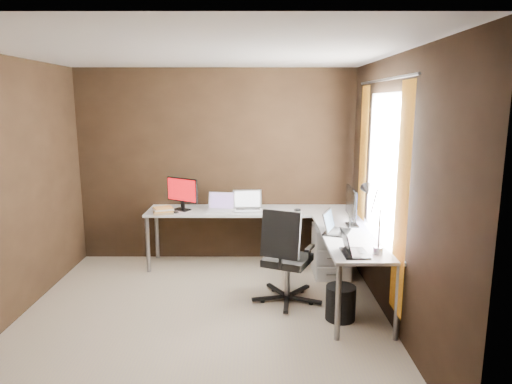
# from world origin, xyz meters

# --- Properties ---
(room) EXTENTS (3.60, 3.60, 2.50)m
(room) POSITION_xyz_m (0.34, 0.07, 1.28)
(room) COLOR tan
(room) RESTS_ON ground
(desk) EXTENTS (2.65, 2.25, 0.73)m
(desk) POSITION_xyz_m (0.84, 1.04, 0.68)
(desk) COLOR white
(desk) RESTS_ON ground
(drawer_pedestal) EXTENTS (0.42, 0.50, 0.60)m
(drawer_pedestal) POSITION_xyz_m (1.43, 1.15, 0.30)
(drawer_pedestal) COLOR white
(drawer_pedestal) RESTS_ON ground
(monitor_left) EXTENTS (0.41, 0.27, 0.41)m
(monitor_left) POSITION_xyz_m (-0.41, 1.48, 0.96)
(monitor_left) COLOR black
(monitor_left) RESTS_ON desk
(monitor_right) EXTENTS (0.13, 0.51, 0.42)m
(monitor_right) POSITION_xyz_m (1.57, 0.75, 0.97)
(monitor_right) COLOR black
(monitor_right) RESTS_ON desk
(laptop_white) EXTENTS (0.36, 0.28, 0.22)m
(laptop_white) POSITION_xyz_m (0.08, 1.45, 0.78)
(laptop_white) COLOR white
(laptop_white) RESTS_ON desk
(laptop_silver) EXTENTS (0.39, 0.29, 0.24)m
(laptop_silver) POSITION_xyz_m (0.42, 1.49, 0.78)
(laptop_silver) COLOR silver
(laptop_silver) RESTS_ON desk
(laptop_black_big) EXTENTS (0.35, 0.41, 0.23)m
(laptop_black_big) POSITION_xyz_m (1.34, 0.47, 0.78)
(laptop_black_big) COLOR black
(laptop_black_big) RESTS_ON desk
(laptop_black_small) EXTENTS (0.23, 0.32, 0.21)m
(laptop_black_small) POSITION_xyz_m (1.38, -0.22, 0.78)
(laptop_black_small) COLOR black
(laptop_black_small) RESTS_ON desk
(book_stack) EXTENTS (0.29, 0.26, 0.08)m
(book_stack) POSITION_xyz_m (-0.62, 1.30, 0.77)
(book_stack) COLOR #8F744D
(book_stack) RESTS_ON desk
(mouse_left) EXTENTS (0.09, 0.07, 0.03)m
(mouse_left) POSITION_xyz_m (-0.47, 1.30, 0.75)
(mouse_left) COLOR black
(mouse_left) RESTS_ON desk
(mouse_corner) EXTENTS (0.11, 0.09, 0.04)m
(mouse_corner) POSITION_xyz_m (1.04, 1.41, 0.75)
(mouse_corner) COLOR black
(mouse_corner) RESTS_ON desk
(desk_lamp) EXTENTS (0.20, 0.23, 0.63)m
(desk_lamp) POSITION_xyz_m (1.55, -0.15, 1.13)
(desk_lamp) COLOR slate
(desk_lamp) RESTS_ON desk
(office_chair) EXTENTS (0.58, 0.61, 1.02)m
(office_chair) POSITION_xyz_m (0.84, 0.38, 0.30)
(office_chair) COLOR black
(office_chair) RESTS_ON ground
(wastebasket) EXTENTS (0.38, 0.38, 0.33)m
(wastebasket) POSITION_xyz_m (1.34, -0.01, 0.17)
(wastebasket) COLOR black
(wastebasket) RESTS_ON ground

